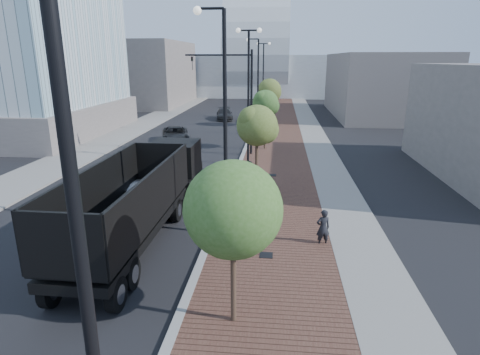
# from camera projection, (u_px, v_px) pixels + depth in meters

# --- Properties ---
(sidewalk) EXTENTS (7.00, 140.00, 0.12)m
(sidewalk) POSITION_uv_depth(u_px,v_px,m) (286.00, 125.00, 45.68)
(sidewalk) COLOR #4C2D23
(sidewalk) RESTS_ON ground
(concrete_strip) EXTENTS (2.40, 140.00, 0.13)m
(concrete_strip) POSITION_uv_depth(u_px,v_px,m) (309.00, 125.00, 45.43)
(concrete_strip) COLOR slate
(concrete_strip) RESTS_ON ground
(curb) EXTENTS (0.30, 140.00, 0.14)m
(curb) POSITION_uv_depth(u_px,v_px,m) (255.00, 124.00, 46.01)
(curb) COLOR gray
(curb) RESTS_ON ground
(west_sidewalk) EXTENTS (4.00, 140.00, 0.12)m
(west_sidewalk) POSITION_uv_depth(u_px,v_px,m) (145.00, 123.00, 47.23)
(west_sidewalk) COLOR slate
(west_sidewalk) RESTS_ON ground
(dump_truck) EXTENTS (2.69, 13.37, 3.43)m
(dump_truck) POSITION_uv_depth(u_px,v_px,m) (157.00, 188.00, 18.96)
(dump_truck) COLOR black
(dump_truck) RESTS_ON ground
(white_sedan) EXTENTS (1.80, 5.06, 1.66)m
(white_sedan) POSITION_uv_depth(u_px,v_px,m) (136.00, 202.00, 18.91)
(white_sedan) COLOR silver
(white_sedan) RESTS_ON ground
(dark_car_mid) EXTENTS (3.63, 5.50, 1.40)m
(dark_car_mid) POSITION_uv_depth(u_px,v_px,m) (175.00, 135.00, 36.23)
(dark_car_mid) COLOR black
(dark_car_mid) RESTS_ON ground
(dark_car_far) EXTENTS (2.67, 4.91, 1.35)m
(dark_car_far) POSITION_uv_depth(u_px,v_px,m) (224.00, 114.00, 49.95)
(dark_car_far) COLOR black
(dark_car_far) RESTS_ON ground
(pedestrian) EXTENTS (0.65, 0.51, 1.56)m
(pedestrian) POSITION_uv_depth(u_px,v_px,m) (323.00, 228.00, 16.09)
(pedestrian) COLOR black
(pedestrian) RESTS_ON ground
(streetlight_0) EXTENTS (1.72, 0.56, 9.28)m
(streetlight_0) POSITION_uv_depth(u_px,v_px,m) (85.00, 289.00, 4.54)
(streetlight_0) COLOR black
(streetlight_0) RESTS_ON ground
(streetlight_1) EXTENTS (1.44, 0.56, 9.21)m
(streetlight_1) POSITION_uv_depth(u_px,v_px,m) (223.00, 136.00, 16.13)
(streetlight_1) COLOR black
(streetlight_1) RESTS_ON ground
(streetlight_2) EXTENTS (1.72, 0.56, 9.28)m
(streetlight_2) POSITION_uv_depth(u_px,v_px,m) (248.00, 97.00, 27.43)
(streetlight_2) COLOR black
(streetlight_2) RESTS_ON ground
(streetlight_3) EXTENTS (1.44, 0.56, 9.21)m
(streetlight_3) POSITION_uv_depth(u_px,v_px,m) (257.00, 91.00, 39.02)
(streetlight_3) COLOR black
(streetlight_3) RESTS_ON ground
(streetlight_4) EXTENTS (1.72, 0.56, 9.28)m
(streetlight_4) POSITION_uv_depth(u_px,v_px,m) (263.00, 79.00, 50.32)
(streetlight_4) COLOR black
(streetlight_4) RESTS_ON ground
(traffic_mast) EXTENTS (5.09, 0.20, 8.00)m
(traffic_mast) POSITION_uv_depth(u_px,v_px,m) (240.00, 91.00, 30.33)
(traffic_mast) COLOR black
(traffic_mast) RESTS_ON ground
(tree_0) EXTENTS (2.66, 2.66, 4.84)m
(tree_0) POSITION_uv_depth(u_px,v_px,m) (235.00, 210.00, 10.56)
(tree_0) COLOR #382619
(tree_0) RESTS_ON ground
(tree_1) EXTENTS (2.24, 2.16, 5.05)m
(tree_1) POSITION_uv_depth(u_px,v_px,m) (258.00, 126.00, 20.92)
(tree_1) COLOR #382619
(tree_1) RESTS_ON ground
(tree_2) EXTENTS (2.21, 2.13, 4.94)m
(tree_2) POSITION_uv_depth(u_px,v_px,m) (266.00, 103.00, 32.40)
(tree_2) COLOR #382619
(tree_2) RESTS_ON ground
(tree_3) EXTENTS (2.61, 2.60, 5.28)m
(tree_3) POSITION_uv_depth(u_px,v_px,m) (270.00, 91.00, 43.81)
(tree_3) COLOR #382619
(tree_3) RESTS_ON ground
(tower_podium) EXTENTS (19.00, 19.00, 3.00)m
(tower_podium) POSITION_uv_depth(u_px,v_px,m) (13.00, 119.00, 40.22)
(tower_podium) COLOR #69625E
(tower_podium) RESTS_ON ground
(convention_center) EXTENTS (50.00, 30.00, 50.00)m
(convention_center) POSITION_uv_depth(u_px,v_px,m) (259.00, 65.00, 87.42)
(convention_center) COLOR #AAB1B4
(convention_center) RESTS_ON ground
(commercial_block_nw) EXTENTS (14.00, 20.00, 10.00)m
(commercial_block_nw) POSITION_uv_depth(u_px,v_px,m) (141.00, 74.00, 65.55)
(commercial_block_nw) COLOR #69615E
(commercial_block_nw) RESTS_ON ground
(commercial_block_ne) EXTENTS (12.00, 22.00, 8.00)m
(commercial_block_ne) POSITION_uv_depth(u_px,v_px,m) (380.00, 85.00, 52.93)
(commercial_block_ne) COLOR slate
(commercial_block_ne) RESTS_ON ground
(utility_cover_1) EXTENTS (0.50, 0.50, 0.02)m
(utility_cover_1) POSITION_uv_depth(u_px,v_px,m) (266.00, 255.00, 15.25)
(utility_cover_1) COLOR black
(utility_cover_1) RESTS_ON sidewalk
(utility_cover_2) EXTENTS (0.50, 0.50, 0.02)m
(utility_cover_2) POSITION_uv_depth(u_px,v_px,m) (272.00, 175.00, 25.74)
(utility_cover_2) COLOR black
(utility_cover_2) RESTS_ON sidewalk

